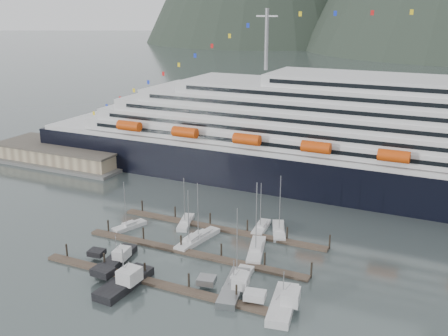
{
  "coord_description": "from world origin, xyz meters",
  "views": [
    {
      "loc": [
        40.88,
        -78.96,
        47.14
      ],
      "look_at": [
        -6.9,
        22.0,
        12.24
      ],
      "focal_mm": 42.0,
      "sensor_mm": 36.0,
      "label": 1
    }
  ],
  "objects_px": {
    "sailboat_f": "(261,228)",
    "trawler_a": "(116,258)",
    "trawler_c": "(233,286)",
    "sailboat_c": "(191,242)",
    "sailboat_a": "(129,226)",
    "sailboat_e": "(186,223)",
    "sailboat_g": "(279,231)",
    "sailboat_h": "(239,280)",
    "warehouse": "(64,155)",
    "cruise_ship": "(414,152)",
    "trawler_b": "(124,282)",
    "trawler_d": "(282,303)",
    "sailboat_d": "(256,251)",
    "sailboat_b": "(201,237)"
  },
  "relations": [
    {
      "from": "sailboat_a",
      "to": "trawler_d",
      "type": "xyz_separation_m",
      "value": [
        41.03,
        -15.87,
        0.52
      ]
    },
    {
      "from": "sailboat_e",
      "to": "sailboat_g",
      "type": "height_order",
      "value": "sailboat_g"
    },
    {
      "from": "sailboat_f",
      "to": "sailboat_a",
      "type": "bearing_deg",
      "value": 107.58
    },
    {
      "from": "sailboat_f",
      "to": "trawler_c",
      "type": "xyz_separation_m",
      "value": [
        5.03,
        -26.18,
        0.45
      ]
    },
    {
      "from": "cruise_ship",
      "to": "sailboat_f",
      "type": "relative_size",
      "value": 18.38
    },
    {
      "from": "sailboat_f",
      "to": "trawler_b",
      "type": "relative_size",
      "value": 0.91
    },
    {
      "from": "cruise_ship",
      "to": "trawler_c",
      "type": "height_order",
      "value": "cruise_ship"
    },
    {
      "from": "sailboat_g",
      "to": "trawler_a",
      "type": "distance_m",
      "value": 35.18
    },
    {
      "from": "sailboat_h",
      "to": "trawler_d",
      "type": "bearing_deg",
      "value": -119.68
    },
    {
      "from": "sailboat_e",
      "to": "trawler_d",
      "type": "height_order",
      "value": "sailboat_e"
    },
    {
      "from": "cruise_ship",
      "to": "sailboat_e",
      "type": "distance_m",
      "value": 59.81
    },
    {
      "from": "warehouse",
      "to": "sailboat_b",
      "type": "xyz_separation_m",
      "value": [
        65.51,
        -32.04,
        -1.83
      ]
    },
    {
      "from": "sailboat_f",
      "to": "sailboat_g",
      "type": "distance_m",
      "value": 4.07
    },
    {
      "from": "sailboat_a",
      "to": "sailboat_e",
      "type": "height_order",
      "value": "sailboat_e"
    },
    {
      "from": "sailboat_d",
      "to": "sailboat_f",
      "type": "bearing_deg",
      "value": 0.78
    },
    {
      "from": "sailboat_d",
      "to": "sailboat_e",
      "type": "xyz_separation_m",
      "value": [
        -19.62,
        6.31,
        -0.04
      ]
    },
    {
      "from": "warehouse",
      "to": "sailboat_d",
      "type": "relative_size",
      "value": 2.94
    },
    {
      "from": "sailboat_d",
      "to": "sailboat_g",
      "type": "bearing_deg",
      "value": -20.15
    },
    {
      "from": "sailboat_b",
      "to": "sailboat_c",
      "type": "bearing_deg",
      "value": 173.3
    },
    {
      "from": "sailboat_f",
      "to": "trawler_c",
      "type": "distance_m",
      "value": 26.66
    },
    {
      "from": "warehouse",
      "to": "sailboat_g",
      "type": "relative_size",
      "value": 3.34
    },
    {
      "from": "trawler_b",
      "to": "trawler_c",
      "type": "height_order",
      "value": "trawler_b"
    },
    {
      "from": "warehouse",
      "to": "sailboat_f",
      "type": "height_order",
      "value": "sailboat_f"
    },
    {
      "from": "sailboat_f",
      "to": "sailboat_c",
      "type": "bearing_deg",
      "value": 134.52
    },
    {
      "from": "sailboat_a",
      "to": "trawler_b",
      "type": "xyz_separation_m",
      "value": [
        13.81,
        -21.31,
        0.59
      ]
    },
    {
      "from": "sailboat_g",
      "to": "trawler_d",
      "type": "distance_m",
      "value": 29.55
    },
    {
      "from": "trawler_b",
      "to": "sailboat_c",
      "type": "bearing_deg",
      "value": -4.12
    },
    {
      "from": "sailboat_a",
      "to": "sailboat_e",
      "type": "bearing_deg",
      "value": -35.07
    },
    {
      "from": "sailboat_b",
      "to": "sailboat_d",
      "type": "height_order",
      "value": "sailboat_d"
    },
    {
      "from": "sailboat_f",
      "to": "trawler_d",
      "type": "bearing_deg",
      "value": -158.76
    },
    {
      "from": "sailboat_c",
      "to": "sailboat_b",
      "type": "bearing_deg",
      "value": -14.41
    },
    {
      "from": "sailboat_g",
      "to": "trawler_b",
      "type": "xyz_separation_m",
      "value": [
        -16.84,
        -33.1,
        0.58
      ]
    },
    {
      "from": "cruise_ship",
      "to": "warehouse",
      "type": "xyz_separation_m",
      "value": [
        -102.03,
        -12.94,
        -9.79
      ]
    },
    {
      "from": "warehouse",
      "to": "trawler_d",
      "type": "distance_m",
      "value": 102.4
    },
    {
      "from": "sailboat_f",
      "to": "trawler_a",
      "type": "distance_m",
      "value": 32.59
    },
    {
      "from": "cruise_ship",
      "to": "trawler_d",
      "type": "xyz_separation_m",
      "value": [
        -12.48,
        -62.61,
        -11.12
      ]
    },
    {
      "from": "sailboat_c",
      "to": "trawler_a",
      "type": "relative_size",
      "value": 1.06
    },
    {
      "from": "sailboat_h",
      "to": "sailboat_a",
      "type": "bearing_deg",
      "value": 66.5
    },
    {
      "from": "trawler_d",
      "to": "trawler_a",
      "type": "bearing_deg",
      "value": 77.35
    },
    {
      "from": "sailboat_c",
      "to": "sailboat_e",
      "type": "bearing_deg",
      "value": 38.42
    },
    {
      "from": "trawler_c",
      "to": "cruise_ship",
      "type": "bearing_deg",
      "value": -31.2
    },
    {
      "from": "sailboat_f",
      "to": "sailboat_g",
      "type": "height_order",
      "value": "sailboat_g"
    },
    {
      "from": "sailboat_d",
      "to": "trawler_c",
      "type": "distance_m",
      "value": 15.39
    },
    {
      "from": "sailboat_e",
      "to": "sailboat_b",
      "type": "bearing_deg",
      "value": -145.89
    },
    {
      "from": "sailboat_e",
      "to": "sailboat_f",
      "type": "bearing_deg",
      "value": -91.67
    },
    {
      "from": "cruise_ship",
      "to": "sailboat_h",
      "type": "relative_size",
      "value": 14.14
    },
    {
      "from": "sailboat_c",
      "to": "sailboat_h",
      "type": "xyz_separation_m",
      "value": [
        15.12,
        -10.14,
        0.03
      ]
    },
    {
      "from": "sailboat_c",
      "to": "sailboat_f",
      "type": "distance_m",
      "value": 16.51
    },
    {
      "from": "sailboat_c",
      "to": "sailboat_a",
      "type": "bearing_deg",
      "value": 88.78
    },
    {
      "from": "cruise_ship",
      "to": "sailboat_a",
      "type": "height_order",
      "value": "cruise_ship"
    }
  ]
}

